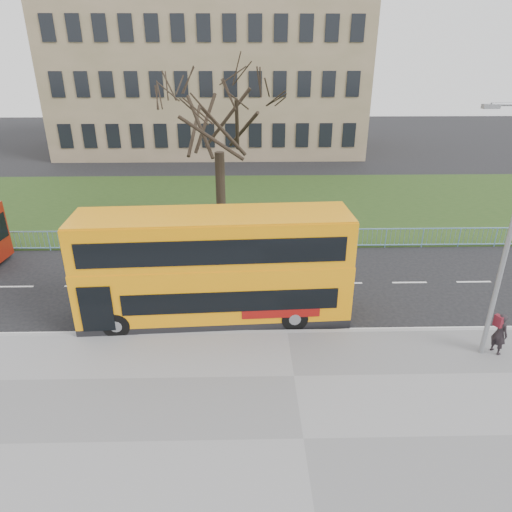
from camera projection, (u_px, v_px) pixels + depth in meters
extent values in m
plane|color=black|center=(284.00, 312.00, 18.62)|extent=(120.00, 120.00, 0.00)
cube|color=slate|center=(303.00, 440.00, 12.45)|extent=(80.00, 10.50, 0.12)
cube|color=gray|center=(287.00, 332.00, 17.18)|extent=(80.00, 0.20, 0.14)
cube|color=#213A15|center=(268.00, 204.00, 31.63)|extent=(80.00, 15.40, 0.08)
cube|color=#837353|center=(212.00, 79.00, 47.51)|extent=(30.00, 15.00, 14.00)
cube|color=#FF9A0A|center=(215.00, 288.00, 17.77)|extent=(10.37, 2.95, 1.91)
cube|color=#FF9A0A|center=(214.00, 262.00, 17.31)|extent=(10.37, 2.95, 0.33)
cube|color=#FF9A0A|center=(213.00, 237.00, 16.89)|extent=(10.32, 2.90, 1.71)
cube|color=black|center=(231.00, 302.00, 16.66)|extent=(7.91, 0.44, 0.83)
cube|color=black|center=(213.00, 253.00, 15.83)|extent=(9.43, 0.51, 0.93)
cylinder|color=black|center=(117.00, 325.00, 16.86)|extent=(1.03, 0.32, 1.02)
cylinder|color=black|center=(294.00, 318.00, 17.30)|extent=(1.03, 0.32, 1.02)
imported|color=black|center=(500.00, 333.00, 15.67)|extent=(0.57, 0.67, 1.55)
cylinder|color=gray|center=(508.00, 243.00, 14.26)|extent=(0.17, 0.17, 8.31)
cube|color=gray|center=(491.00, 106.00, 12.48)|extent=(0.48, 0.21, 0.12)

